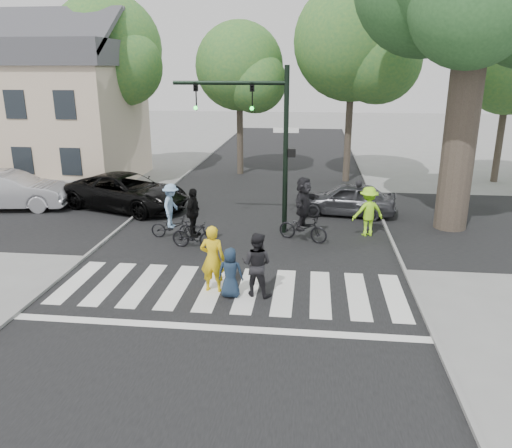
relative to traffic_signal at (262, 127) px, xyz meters
The scene contains 23 objects.
ground 7.33m from the traffic_signal, 93.27° to the right, with size 120.00×120.00×0.00m, color gray.
road_stem 4.09m from the traffic_signal, 106.46° to the right, with size 10.00×70.00×0.01m, color black.
road_cross 4.31m from the traffic_signal, 101.11° to the left, with size 70.00×10.00×0.01m, color black.
curb_left 6.74m from the traffic_signal, 167.50° to the right, with size 0.10×70.00×0.10m, color gray.
curb_right 6.19m from the traffic_signal, 14.31° to the right, with size 0.10×70.00×0.10m, color gray.
crosswalk 6.78m from the traffic_signal, 93.66° to the right, with size 10.00×3.85×0.01m.
traffic_signal is the anchor object (origin of this frame).
bg_tree_0 17.31m from the traffic_signal, 145.17° to the left, with size 5.46×5.20×8.97m.
bg_tree_1 13.26m from the traffic_signal, 134.31° to the left, with size 6.09×5.80×9.80m.
bg_tree_2 10.80m from the traffic_signal, 101.45° to the left, with size 5.04×4.80×8.40m.
bg_tree_3 10.35m from the traffic_signal, 66.46° to the left, with size 6.30×6.00×10.20m.
house 14.17m from the traffic_signal, 146.70° to the left, with size 8.40×8.10×8.82m.
pedestrian_woman 6.16m from the traffic_signal, 98.48° to the right, with size 0.69×0.45×1.89m, color yellow.
pedestrian_child 6.51m from the traffic_signal, 92.61° to the right, with size 0.68×0.44×1.38m, color #1B2A3F.
pedestrian_adult 6.26m from the traffic_signal, 85.58° to the right, with size 0.86×0.67×1.77m, color black.
cyclist_left 4.50m from the traffic_signal, 160.81° to the right, with size 1.60×1.05×2.01m.
cyclist_mid 4.23m from the traffic_signal, 135.53° to the right, with size 1.65×1.02×2.09m.
cyclist_right 3.37m from the traffic_signal, 28.96° to the right, with size 1.93×1.78×2.32m.
car_suv 7.31m from the traffic_signal, 157.82° to the left, with size 2.57×5.57×1.55m, color black.
car_silver 11.76m from the traffic_signal, behind, with size 1.75×5.01×1.65m, color #BABAC0.
car_grey 5.31m from the traffic_signal, 39.02° to the left, with size 1.62×4.01×1.37m, color #323337.
bystander_hivis 4.90m from the traffic_signal, ahead, with size 1.18×0.68×1.83m, color #9DF720.
bystander_dark 5.40m from the traffic_signal, 32.70° to the left, with size 0.57×0.37×1.57m, color black.
Camera 1 is at (2.17, -11.56, 5.89)m, focal length 35.00 mm.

